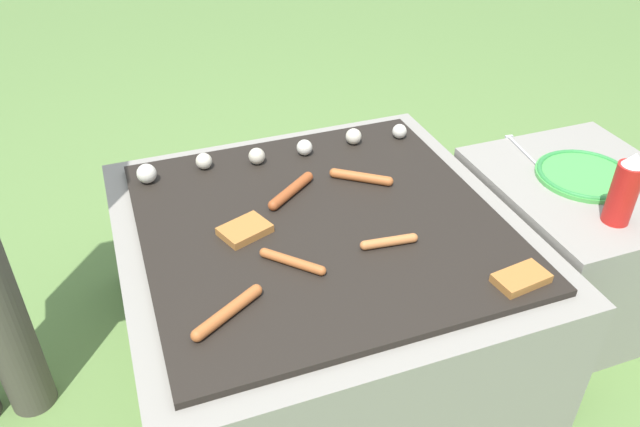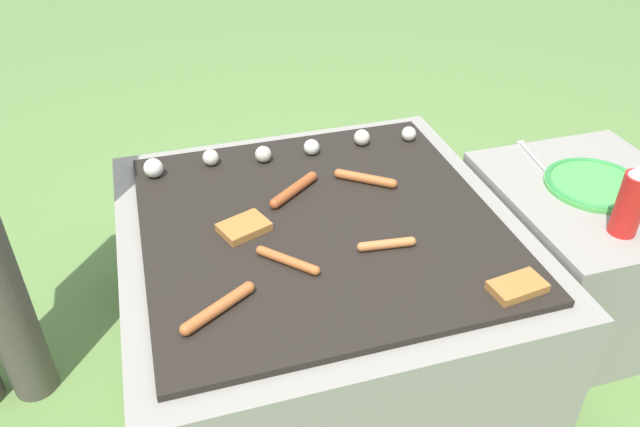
# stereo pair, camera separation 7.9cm
# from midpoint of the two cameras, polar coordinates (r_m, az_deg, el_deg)

# --- Properties ---
(ground_plane) EXTENTS (14.00, 14.00, 0.00)m
(ground_plane) POSITION_cam_midpoint_polar(r_m,az_deg,el_deg) (1.84, 1.25, -11.55)
(ground_plane) COLOR #608442
(grill) EXTENTS (0.99, 0.99, 0.43)m
(grill) POSITION_cam_midpoint_polar(r_m,az_deg,el_deg) (1.69, 1.34, -6.60)
(grill) COLOR gray
(grill) RESTS_ON ground_plane
(side_ledge) EXTENTS (0.50, 0.58, 0.43)m
(side_ledge) POSITION_cam_midpoint_polar(r_m,az_deg,el_deg) (1.96, 23.72, -3.35)
(side_ledge) COLOR gray
(side_ledge) RESTS_ON ground_plane
(sausage_front_center) EXTENTS (0.14, 0.04, 0.02)m
(sausage_front_center) POSITION_cam_midpoint_polar(r_m,az_deg,el_deg) (1.47, 7.64, -2.82)
(sausage_front_center) COLOR #C6753D
(sausage_front_center) RESTS_ON grill
(sausage_mid_left) EXTENTS (0.17, 0.11, 0.03)m
(sausage_mid_left) POSITION_cam_midpoint_polar(r_m,az_deg,el_deg) (1.31, -7.55, -8.57)
(sausage_mid_left) COLOR #B7602D
(sausage_mid_left) RESTS_ON grill
(sausage_mid_right) EXTENTS (0.12, 0.13, 0.02)m
(sausage_mid_right) POSITION_cam_midpoint_polar(r_m,az_deg,el_deg) (1.42, -1.39, -4.33)
(sausage_mid_right) COLOR #B7602D
(sausage_mid_right) RESTS_ON grill
(sausage_back_left) EXTENTS (0.16, 0.13, 0.03)m
(sausage_back_left) POSITION_cam_midpoint_polar(r_m,az_deg,el_deg) (1.65, -1.02, 2.18)
(sausage_back_left) COLOR #A34C23
(sausage_back_left) RESTS_ON grill
(sausage_back_center) EXTENTS (0.15, 0.12, 0.03)m
(sausage_back_center) POSITION_cam_midpoint_polar(r_m,az_deg,el_deg) (1.70, 5.49, 3.18)
(sausage_back_center) COLOR #B7602D
(sausage_back_center) RESTS_ON grill
(bread_slice_right) EXTENTS (0.13, 0.08, 0.02)m
(bread_slice_right) POSITION_cam_midpoint_polar(r_m,az_deg,el_deg) (1.43, 19.13, -6.37)
(bread_slice_right) COLOR #B27033
(bread_slice_right) RESTS_ON grill
(bread_slice_left) EXTENTS (0.14, 0.12, 0.02)m
(bread_slice_left) POSITION_cam_midpoint_polar(r_m,az_deg,el_deg) (1.52, -5.49, -1.27)
(bread_slice_left) COLOR #B27033
(bread_slice_left) RESTS_ON grill
(mushroom_row) EXTENTS (0.80, 0.07, 0.05)m
(mushroom_row) POSITION_cam_midpoint_polar(r_m,az_deg,el_deg) (1.80, -2.88, 5.71)
(mushroom_row) COLOR silver
(mushroom_row) RESTS_ON grill
(plate_colorful) EXTENTS (0.27, 0.27, 0.02)m
(plate_colorful) POSITION_cam_midpoint_polar(r_m,az_deg,el_deg) (1.85, 24.98, 2.46)
(plate_colorful) COLOR #4CB24C
(plate_colorful) RESTS_ON side_ledge
(condiment_bottle) EXTENTS (0.07, 0.07, 0.19)m
(condiment_bottle) POSITION_cam_midpoint_polar(r_m,az_deg,el_deg) (1.66, 27.84, 1.03)
(condiment_bottle) COLOR red
(condiment_bottle) RESTS_ON side_ledge
(fork_utensil) EXTENTS (0.04, 0.18, 0.01)m
(fork_utensil) POSITION_cam_midpoint_polar(r_m,az_deg,el_deg) (1.94, 19.87, 5.07)
(fork_utensil) COLOR silver
(fork_utensil) RESTS_ON side_ledge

